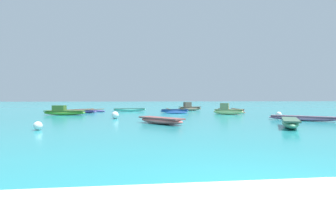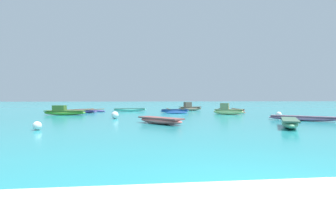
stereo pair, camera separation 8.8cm
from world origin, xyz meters
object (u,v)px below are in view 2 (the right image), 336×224
Objects in this scene: moored_boat_5 at (64,112)px; moored_boat_7 at (290,123)px; moored_boat_2 at (302,118)px; mooring_buoy_1 at (115,115)px; moored_boat_3 at (190,108)px; moored_boat_0 at (84,111)px; moored_boat_1 at (175,111)px; mooring_buoy_2 at (37,126)px; mooring_buoy_0 at (279,114)px; moored_boat_4 at (130,109)px; moored_boat_6 at (228,111)px; moored_boat_8 at (160,120)px; moored_boat_9 at (230,111)px.

moored_boat_7 is at bearing -30.48° from moored_boat_5.
mooring_buoy_1 is at bearing -154.57° from moored_boat_2.
mooring_buoy_1 is at bearing -142.11° from moored_boat_3.
moored_boat_3 is 18.04m from moored_boat_7.
moored_boat_0 is at bearing 114.74° from mooring_buoy_1.
moored_boat_1 reaches higher than mooring_buoy_2.
moored_boat_2 is 8.30× the size of mooring_buoy_0.
mooring_buoy_2 is at bearing -121.49° from moored_boat_1.
mooring_buoy_2 is (1.81, -11.04, -0.10)m from moored_boat_5.
moored_boat_4 is 11.44m from moored_boat_6.
moored_boat_4 is 15.21m from moored_boat_8.
moored_boat_8 is 7.63× the size of mooring_buoy_2.
moored_boat_5 is at bearing -167.53° from moored_boat_9.
moored_boat_0 is 19.65m from moored_boat_7.
mooring_buoy_1 is 7.15m from mooring_buoy_2.
moored_boat_7 is 8.00× the size of mooring_buoy_2.
mooring_buoy_1 reaches higher than moored_boat_2.
moored_boat_5 is at bearing -169.52° from moored_boat_3.
moored_boat_3 is at bearing 133.44° from moored_boat_6.
moored_boat_6 reaches higher than moored_boat_7.
moored_boat_1 is 1.11× the size of moored_boat_3.
moored_boat_3 reaches higher than moored_boat_2.
mooring_buoy_0 reaches higher than moored_boat_0.
moored_boat_1 is 0.89× the size of moored_boat_5.
moored_boat_1 is at bearing 43.67° from moored_boat_7.
moored_boat_9 is 8.02× the size of mooring_buoy_1.
mooring_buoy_0 is (3.29, 6.81, -0.03)m from moored_boat_7.
mooring_buoy_0 is at bearing -45.23° from moored_boat_1.
moored_boat_8 is 13.78m from moored_boat_9.
moored_boat_0 is 1.52× the size of moored_boat_3.
moored_boat_3 is at bearing 131.77° from moored_boat_9.
moored_boat_7 is at bearing -102.91° from moored_boat_3.
moored_boat_6 is (4.26, -3.55, 0.16)m from moored_boat_1.
moored_boat_3 reaches higher than moored_boat_9.
moored_boat_5 is 9.37× the size of mooring_buoy_2.
moored_boat_1 is at bearing 52.88° from mooring_buoy_1.
moored_boat_8 is (-6.21, 2.56, -0.03)m from moored_boat_7.
mooring_buoy_1 is (-12.16, 3.30, 0.07)m from moored_boat_2.
mooring_buoy_0 is at bearing 2.66° from moored_boat_7.
moored_boat_2 is at bearing -15.84° from moored_boat_5.
moored_boat_5 reaches higher than mooring_buoy_1.
moored_boat_0 is at bearing -153.81° from moored_boat_4.
moored_boat_2 is (15.86, -11.32, 0.01)m from moored_boat_0.
moored_boat_8 is 0.75× the size of moored_boat_9.
moored_boat_8 is 10.41m from mooring_buoy_0.
moored_boat_2 is 1.38× the size of moored_boat_6.
moored_boat_2 is 18.64m from moored_boat_5.
moored_boat_2 is 0.86× the size of moored_boat_9.
moored_boat_0 is 1.22× the size of moored_boat_5.
moored_boat_2 is 18.10m from moored_boat_4.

